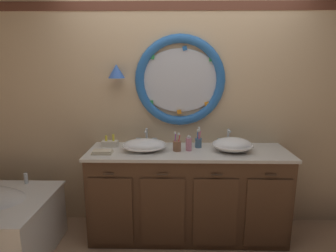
# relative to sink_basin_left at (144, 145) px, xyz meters

# --- Properties ---
(ground_plane) EXTENTS (14.00, 14.00, 0.00)m
(ground_plane) POSITION_rel_sink_basin_left_xyz_m (0.39, -0.24, -0.98)
(ground_plane) COLOR tan
(back_wall_assembly) EXTENTS (6.40, 0.26, 2.60)m
(back_wall_assembly) POSITION_rel_sink_basin_left_xyz_m (0.39, 0.35, 0.34)
(back_wall_assembly) COLOR #D6B78E
(back_wall_assembly) RESTS_ON ground_plane
(vanity_counter) EXTENTS (1.99, 0.61, 0.92)m
(vanity_counter) POSITION_rel_sink_basin_left_xyz_m (0.43, 0.03, -0.52)
(vanity_counter) COLOR brown
(vanity_counter) RESTS_ON ground_plane
(sink_basin_left) EXTENTS (0.43, 0.43, 0.12)m
(sink_basin_left) POSITION_rel_sink_basin_left_xyz_m (0.00, 0.00, 0.00)
(sink_basin_left) COLOR white
(sink_basin_left) RESTS_ON vanity_counter
(sink_basin_right) EXTENTS (0.40, 0.40, 0.14)m
(sink_basin_right) POSITION_rel_sink_basin_left_xyz_m (0.87, 0.00, 0.01)
(sink_basin_right) COLOR white
(sink_basin_right) RESTS_ON vanity_counter
(faucet_set_left) EXTENTS (0.23, 0.15, 0.18)m
(faucet_set_left) POSITION_rel_sink_basin_left_xyz_m (-0.00, 0.23, 0.01)
(faucet_set_left) COLOR silver
(faucet_set_left) RESTS_ON vanity_counter
(faucet_set_right) EXTENTS (0.22, 0.12, 0.18)m
(faucet_set_right) POSITION_rel_sink_basin_left_xyz_m (0.87, 0.23, 0.01)
(faucet_set_right) COLOR silver
(faucet_set_right) RESTS_ON vanity_counter
(toothbrush_holder_left) EXTENTS (0.09, 0.09, 0.19)m
(toothbrush_holder_left) POSITION_rel_sink_basin_left_xyz_m (0.32, 0.01, -0.00)
(toothbrush_holder_left) COLOR #996647
(toothbrush_holder_left) RESTS_ON vanity_counter
(toothbrush_holder_right) EXTENTS (0.08, 0.08, 0.21)m
(toothbrush_holder_right) POSITION_rel_sink_basin_left_xyz_m (0.54, 0.13, -0.00)
(toothbrush_holder_right) COLOR slate
(toothbrush_holder_right) RESTS_ON vanity_counter
(soap_dispenser) EXTENTS (0.06, 0.07, 0.16)m
(soap_dispenser) POSITION_rel_sink_basin_left_xyz_m (0.44, 0.02, 0.01)
(soap_dispenser) COLOR pink
(soap_dispenser) RESTS_ON vanity_counter
(folded_hand_towel) EXTENTS (0.19, 0.12, 0.03)m
(folded_hand_towel) POSITION_rel_sink_basin_left_xyz_m (-0.39, -0.09, -0.04)
(folded_hand_towel) COLOR beige
(folded_hand_towel) RESTS_ON vanity_counter
(toiletry_basket) EXTENTS (0.17, 0.09, 0.13)m
(toiletry_basket) POSITION_rel_sink_basin_left_xyz_m (-0.37, 0.15, -0.03)
(toiletry_basket) COLOR beige
(toiletry_basket) RESTS_ON vanity_counter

